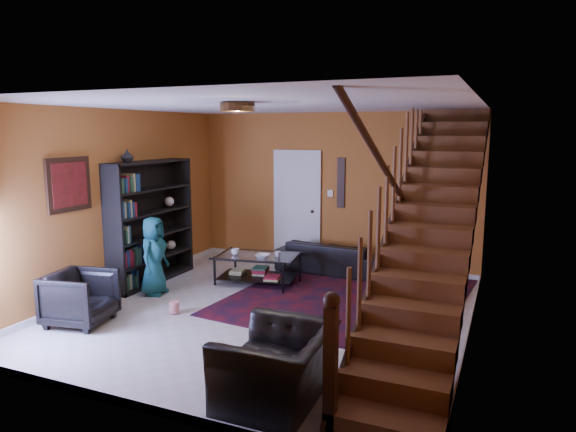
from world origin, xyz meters
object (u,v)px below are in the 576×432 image
Objects in this scene: armchair_left at (80,298)px; coffee_table at (258,267)px; armchair_right at (277,367)px; bookshelf at (152,224)px; sofa at (331,257)px.

armchair_left is 0.55× the size of coffee_table.
armchair_left is 0.72× the size of armchair_right.
armchair_right is at bearing -37.77° from bookshelf.
bookshelf is 3.13m from sofa.
sofa is (2.53, 1.70, -0.69)m from bookshelf.
bookshelf reaches higher than armchair_right.
coffee_table is at bearing -38.53° from armchair_left.
armchair_right is (3.49, -2.71, -0.62)m from bookshelf.
sofa is 1.45m from coffee_table.
sofa reaches higher than coffee_table.
armchair_right is 0.77× the size of coffee_table.
sofa is at bearing -41.66° from armchair_left.
bookshelf is at bearing -0.36° from armchair_left.
coffee_table is at bearing 55.99° from sofa.
bookshelf is at bearing 36.87° from sofa.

